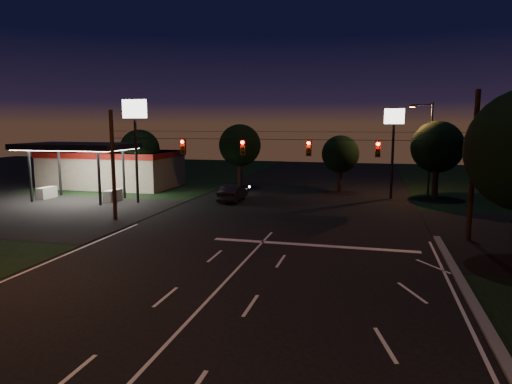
% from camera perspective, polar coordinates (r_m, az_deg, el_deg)
% --- Properties ---
extents(ground, '(140.00, 140.00, 0.00)m').
position_cam_1_polar(ground, '(17.09, -8.56, -15.76)').
color(ground, black).
rests_on(ground, ground).
extents(cross_street_left, '(20.00, 16.00, 0.02)m').
position_cam_1_polar(cross_street_left, '(40.67, -26.08, -2.28)').
color(cross_street_left, black).
rests_on(cross_street_left, ground).
extents(stop_bar, '(12.00, 0.50, 0.01)m').
position_cam_1_polar(stop_bar, '(26.94, 7.10, -6.61)').
color(stop_bar, silver).
rests_on(stop_bar, ground).
extents(utility_pole_right, '(0.30, 0.30, 9.00)m').
position_cam_1_polar(utility_pole_right, '(30.70, 24.96, -5.49)').
color(utility_pole_right, black).
rests_on(utility_pole_right, ground).
extents(utility_pole_left, '(0.28, 0.28, 8.00)m').
position_cam_1_polar(utility_pole_left, '(35.20, -17.14, -3.35)').
color(utility_pole_left, black).
rests_on(utility_pole_left, ground).
extents(signal_span, '(24.00, 0.40, 1.56)m').
position_cam_1_polar(signal_span, '(29.96, 2.42, 5.64)').
color(signal_span, black).
rests_on(signal_span, ground).
extents(gas_station, '(14.20, 16.10, 5.25)m').
position_cam_1_polar(gas_station, '(52.98, -17.72, 3.10)').
color(gas_station, gray).
rests_on(gas_station, ground).
extents(pole_sign_left_near, '(2.20, 0.30, 9.10)m').
position_cam_1_polar(pole_sign_left_near, '(41.55, -14.88, 8.20)').
color(pole_sign_left_near, black).
rests_on(pole_sign_left_near, ground).
extents(pole_sign_right, '(1.80, 0.30, 8.40)m').
position_cam_1_polar(pole_sign_right, '(44.36, 16.82, 7.16)').
color(pole_sign_right, black).
rests_on(pole_sign_right, ground).
extents(street_light_right_far, '(2.20, 0.35, 9.00)m').
position_cam_1_polar(street_light_right_far, '(46.62, 20.66, 5.80)').
color(street_light_right_far, black).
rests_on(street_light_right_far, ground).
extents(tree_far_a, '(4.20, 4.20, 6.42)m').
position_cam_1_polar(tree_far_a, '(50.65, -14.24, 5.14)').
color(tree_far_a, black).
rests_on(tree_far_a, ground).
extents(tree_far_b, '(4.60, 4.60, 6.98)m').
position_cam_1_polar(tree_far_b, '(50.53, -1.97, 5.79)').
color(tree_far_b, black).
rests_on(tree_far_b, ground).
extents(tree_far_c, '(3.80, 3.80, 5.86)m').
position_cam_1_polar(tree_far_c, '(47.63, 10.53, 4.63)').
color(tree_far_c, black).
rests_on(tree_far_c, ground).
extents(tree_far_d, '(4.80, 4.80, 7.30)m').
position_cam_1_polar(tree_far_d, '(45.87, 21.73, 5.19)').
color(tree_far_d, black).
rests_on(tree_far_d, ground).
extents(car_oncoming_a, '(2.33, 3.82, 1.22)m').
position_cam_1_polar(car_oncoming_a, '(44.73, -2.80, 0.28)').
color(car_oncoming_a, black).
rests_on(car_oncoming_a, ground).
extents(car_oncoming_b, '(1.75, 4.67, 1.52)m').
position_cam_1_polar(car_oncoming_b, '(41.63, -2.97, -0.12)').
color(car_oncoming_b, black).
rests_on(car_oncoming_b, ground).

